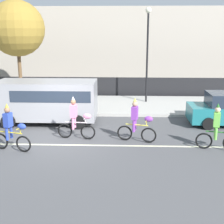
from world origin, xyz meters
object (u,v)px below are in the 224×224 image
(parade_cyclist_pink, at_px, (76,120))
(parked_van_grey, at_px, (48,99))
(parade_cyclist_lime, at_px, (219,130))
(street_lamp_post, at_px, (148,41))
(parade_cyclist_cobalt, at_px, (11,130))
(parade_cyclist_purple, at_px, (137,123))

(parade_cyclist_pink, bearing_deg, parked_van_grey, 126.64)
(parade_cyclist_pink, xyz_separation_m, parade_cyclist_lime, (5.83, -1.12, 0.00))
(parade_cyclist_pink, distance_m, street_lamp_post, 8.37)
(parade_cyclist_lime, height_order, street_lamp_post, street_lamp_post)
(parade_cyclist_cobalt, distance_m, parade_cyclist_lime, 8.18)
(parade_cyclist_cobalt, bearing_deg, parade_cyclist_purple, 13.86)
(parade_cyclist_lime, relative_size, street_lamp_post, 0.33)
(parade_cyclist_pink, xyz_separation_m, street_lamp_post, (3.51, 6.92, 3.15))
(parade_cyclist_cobalt, relative_size, parade_cyclist_lime, 1.00)
(parked_van_grey, bearing_deg, parade_cyclist_purple, -31.07)
(parade_cyclist_cobalt, relative_size, parade_cyclist_pink, 1.00)
(parade_cyclist_lime, relative_size, parked_van_grey, 0.38)
(street_lamp_post, bearing_deg, parade_cyclist_pink, -116.87)
(parade_cyclist_pink, bearing_deg, street_lamp_post, 63.13)
(parade_cyclist_lime, height_order, parked_van_grey, parked_van_grey)
(parade_cyclist_lime, bearing_deg, street_lamp_post, 106.10)
(street_lamp_post, bearing_deg, parade_cyclist_purple, -96.90)
(parade_cyclist_pink, xyz_separation_m, parked_van_grey, (-1.78, 2.39, 0.44))
(parade_cyclist_cobalt, height_order, parade_cyclist_pink, same)
(parade_cyclist_cobalt, relative_size, parade_cyclist_purple, 1.00)
(parade_cyclist_lime, bearing_deg, parade_cyclist_cobalt, -177.39)
(parade_cyclist_cobalt, xyz_separation_m, parked_van_grey, (0.57, 3.89, 0.44))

